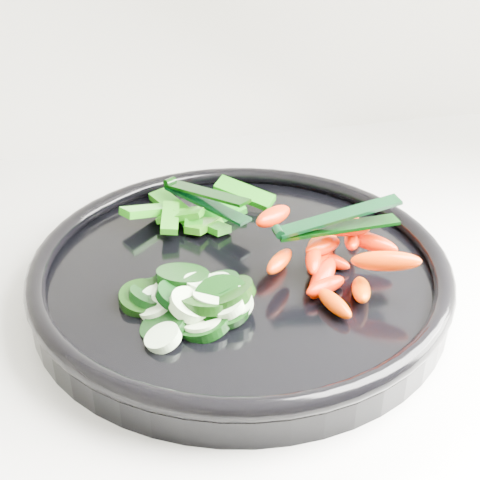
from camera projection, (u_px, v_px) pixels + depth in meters
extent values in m
cylinder|color=black|center=(240.00, 280.00, 0.61)|extent=(0.47, 0.47, 0.02)
torus|color=black|center=(240.00, 263.00, 0.60)|extent=(0.47, 0.47, 0.02)
cylinder|color=black|center=(164.00, 326.00, 0.52)|extent=(0.05, 0.05, 0.02)
cylinder|color=#D3F2C1|center=(163.00, 338.00, 0.51)|extent=(0.04, 0.04, 0.02)
cylinder|color=black|center=(150.00, 298.00, 0.56)|extent=(0.05, 0.05, 0.02)
cylinder|color=#D0EBBC|center=(169.00, 302.00, 0.55)|extent=(0.04, 0.04, 0.02)
cylinder|color=black|center=(171.00, 290.00, 0.56)|extent=(0.04, 0.04, 0.02)
cylinder|color=#D2F4C3|center=(157.00, 300.00, 0.55)|extent=(0.04, 0.04, 0.02)
cylinder|color=black|center=(203.00, 321.00, 0.53)|extent=(0.06, 0.06, 0.02)
cylinder|color=#D4ECBC|center=(203.00, 323.00, 0.53)|extent=(0.04, 0.04, 0.02)
cylinder|color=black|center=(185.00, 295.00, 0.56)|extent=(0.04, 0.04, 0.02)
cylinder|color=beige|center=(182.00, 282.00, 0.57)|extent=(0.04, 0.04, 0.02)
cylinder|color=black|center=(156.00, 294.00, 0.56)|extent=(0.06, 0.06, 0.02)
cylinder|color=#DDFAC8|center=(169.00, 291.00, 0.56)|extent=(0.04, 0.04, 0.01)
cylinder|color=black|center=(144.00, 299.00, 0.55)|extent=(0.06, 0.06, 0.02)
cylinder|color=beige|center=(172.00, 295.00, 0.56)|extent=(0.05, 0.05, 0.02)
cylinder|color=black|center=(174.00, 298.00, 0.55)|extent=(0.06, 0.06, 0.03)
cylinder|color=#D5FAC8|center=(157.00, 308.00, 0.54)|extent=(0.04, 0.04, 0.02)
cylinder|color=black|center=(226.00, 295.00, 0.54)|extent=(0.06, 0.07, 0.03)
cylinder|color=#DCF0C0|center=(228.00, 306.00, 0.53)|extent=(0.04, 0.04, 0.02)
cylinder|color=black|center=(183.00, 277.00, 0.56)|extent=(0.06, 0.06, 0.02)
cylinder|color=#D6F7C5|center=(203.00, 284.00, 0.55)|extent=(0.05, 0.05, 0.02)
cylinder|color=black|center=(179.00, 297.00, 0.54)|extent=(0.05, 0.05, 0.03)
cylinder|color=beige|center=(190.00, 305.00, 0.53)|extent=(0.05, 0.05, 0.03)
cylinder|color=black|center=(223.00, 302.00, 0.53)|extent=(0.06, 0.06, 0.03)
cylinder|color=#E0FBC8|center=(236.00, 303.00, 0.53)|extent=(0.03, 0.03, 0.02)
cylinder|color=black|center=(217.00, 286.00, 0.55)|extent=(0.05, 0.05, 0.02)
cylinder|color=beige|center=(216.00, 287.00, 0.55)|extent=(0.03, 0.03, 0.02)
cylinder|color=black|center=(205.00, 300.00, 0.54)|extent=(0.06, 0.06, 0.02)
cylinder|color=beige|center=(213.00, 299.00, 0.54)|extent=(0.05, 0.05, 0.02)
ellipsoid|color=#FA3100|center=(322.00, 278.00, 0.57)|extent=(0.05, 0.05, 0.03)
ellipsoid|color=#FC1E00|center=(326.00, 286.00, 0.56)|extent=(0.05, 0.03, 0.02)
ellipsoid|color=#FF5400|center=(334.00, 303.00, 0.54)|extent=(0.03, 0.04, 0.02)
ellipsoid|color=#FF4800|center=(361.00, 290.00, 0.56)|extent=(0.03, 0.05, 0.03)
ellipsoid|color=red|center=(323.00, 259.00, 0.60)|extent=(0.04, 0.04, 0.02)
ellipsoid|color=#F43C00|center=(329.00, 260.00, 0.60)|extent=(0.04, 0.04, 0.02)
ellipsoid|color=#ED3400|center=(355.00, 226.00, 0.65)|extent=(0.03, 0.05, 0.02)
ellipsoid|color=#FD2600|center=(327.00, 233.00, 0.64)|extent=(0.03, 0.05, 0.02)
ellipsoid|color=#F35100|center=(279.00, 261.00, 0.57)|extent=(0.04, 0.04, 0.02)
ellipsoid|color=red|center=(352.00, 240.00, 0.60)|extent=(0.03, 0.05, 0.03)
ellipsoid|color=#F35D00|center=(316.00, 246.00, 0.59)|extent=(0.04, 0.04, 0.02)
ellipsoid|color=red|center=(313.00, 258.00, 0.57)|extent=(0.03, 0.05, 0.02)
ellipsoid|color=#ED0D00|center=(323.00, 246.00, 0.59)|extent=(0.05, 0.04, 0.02)
ellipsoid|color=#F73A00|center=(371.00, 242.00, 0.60)|extent=(0.05, 0.04, 0.02)
ellipsoid|color=#DB3700|center=(273.00, 216.00, 0.61)|extent=(0.05, 0.04, 0.02)
ellipsoid|color=red|center=(346.00, 228.00, 0.59)|extent=(0.05, 0.03, 0.02)
ellipsoid|color=#F42C00|center=(386.00, 261.00, 0.54)|extent=(0.06, 0.04, 0.03)
cube|color=#166209|center=(208.00, 223.00, 0.66)|extent=(0.05, 0.05, 0.02)
cube|color=#0D6E0A|center=(199.00, 214.00, 0.68)|extent=(0.06, 0.05, 0.03)
cube|color=#09630A|center=(225.00, 207.00, 0.69)|extent=(0.03, 0.05, 0.02)
cube|color=#0E6109|center=(209.00, 225.00, 0.66)|extent=(0.04, 0.05, 0.01)
cube|color=#0A690E|center=(214.00, 217.00, 0.67)|extent=(0.07, 0.03, 0.02)
cube|color=#226409|center=(169.00, 203.00, 0.70)|extent=(0.04, 0.06, 0.01)
cube|color=#0C6C0A|center=(192.00, 216.00, 0.67)|extent=(0.02, 0.06, 0.03)
cube|color=#186309|center=(180.00, 216.00, 0.65)|extent=(0.05, 0.04, 0.02)
cube|color=#0B750C|center=(147.00, 211.00, 0.66)|extent=(0.06, 0.04, 0.02)
cube|color=#25730B|center=(170.00, 217.00, 0.65)|extent=(0.03, 0.06, 0.01)
cube|color=#0A690A|center=(244.00, 193.00, 0.69)|extent=(0.06, 0.06, 0.02)
cylinder|color=black|center=(278.00, 232.00, 0.56)|extent=(0.01, 0.01, 0.01)
cube|color=black|center=(339.00, 227.00, 0.58)|extent=(0.11, 0.02, 0.00)
cube|color=black|center=(340.00, 216.00, 0.57)|extent=(0.11, 0.02, 0.02)
cylinder|color=black|center=(170.00, 182.00, 0.69)|extent=(0.01, 0.01, 0.01)
cube|color=black|center=(206.00, 203.00, 0.66)|extent=(0.07, 0.10, 0.00)
cube|color=black|center=(206.00, 193.00, 0.66)|extent=(0.07, 0.10, 0.02)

